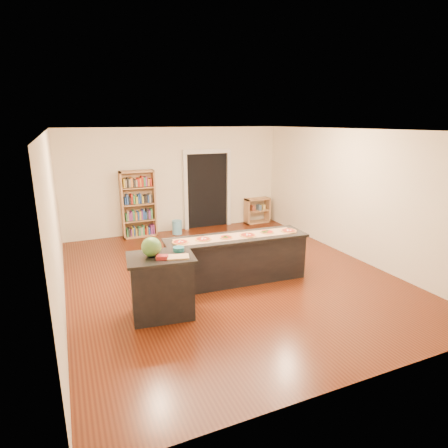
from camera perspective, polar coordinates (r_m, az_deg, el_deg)
name	(u,v)px	position (r m, az deg, el deg)	size (l,w,h in m)	color
room	(228,206)	(7.07, 0.64, 2.73)	(6.00, 7.00, 2.80)	#ECE2C6
doorway	(207,185)	(10.59, -2.55, 5.89)	(1.40, 0.09, 2.21)	black
kitchen_island	(236,259)	(7.10, 1.88, -5.28)	(2.68, 0.73, 0.88)	black
side_counter	(162,286)	(5.93, -9.47, -9.27)	(1.00, 0.73, 0.99)	black
bookshelf	(138,204)	(9.97, -12.91, 2.97)	(0.87, 0.31, 1.74)	tan
low_shelf	(257,210)	(11.22, 5.08, 2.07)	(0.74, 0.32, 0.74)	tan
waste_bin	(177,227)	(10.16, -7.17, -0.49)	(0.26, 0.26, 0.38)	#5FAAD5
kraft_paper	(236,236)	(6.96, 1.89, -1.86)	(2.33, 0.42, 0.00)	#AD7E59
watermelon	(151,247)	(5.70, -11.00, -3.45)	(0.30, 0.30, 0.30)	#144214
cutting_board	(178,257)	(5.63, -7.05, -5.00)	(0.33, 0.22, 0.02)	tan
package_red	(162,257)	(5.60, -9.40, -5.01)	(0.16, 0.12, 0.06)	maroon
package_teal	(179,249)	(5.90, -6.94, -3.83)	(0.18, 0.18, 0.07)	#195966
pizza_a	(180,242)	(6.63, -6.68, -2.75)	(0.28, 0.28, 0.02)	#B28C44
pizza_b	(203,239)	(6.76, -3.19, -2.31)	(0.31, 0.31, 0.02)	#B28C44
pizza_c	(226,237)	(6.85, 0.33, -2.04)	(0.26, 0.26, 0.02)	#B28C44
pizza_d	(248,235)	(7.00, 3.66, -1.70)	(0.30, 0.30, 0.02)	#B28C44
pizza_e	(267,232)	(7.22, 6.59, -1.22)	(0.29, 0.29, 0.02)	#B28C44
pizza_f	(288,231)	(7.36, 9.80, -1.02)	(0.30, 0.30, 0.02)	#B28C44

